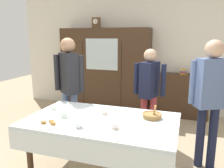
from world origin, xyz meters
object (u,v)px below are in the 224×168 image
object	(u,v)px
tea_cup_front_edge	(114,126)
tea_cup_far_left	(104,112)
dining_table	(100,128)
person_near_right_end	(149,87)
tea_cup_back_edge	(54,108)
mantel_clock	(96,23)
bookshelf_low	(181,96)
pastry_plate	(48,124)
person_beside_shelf	(69,80)
person_behind_table_left	(210,92)
wall_cabinet	(105,70)
book_stack	(183,72)
bread_basket	(152,115)
tea_cup_center	(64,115)
spoon_far_left	(81,109)
spoon_near_left	(152,133)
tea_cup_near_left	(79,125)
spoon_far_right	(94,111)

from	to	relation	value
tea_cup_front_edge	tea_cup_far_left	bearing A→B (deg)	123.92
dining_table	person_near_right_end	distance (m)	1.32
tea_cup_back_edge	tea_cup_far_left	xyz separation A→B (m)	(0.71, 0.04, -0.00)
mantel_clock	bookshelf_low	distance (m)	2.52
pastry_plate	person_beside_shelf	size ratio (longest dim) A/B	0.16
tea_cup_front_edge	person_behind_table_left	distance (m)	1.35
bookshelf_low	tea_cup_back_edge	world-z (taller)	bookshelf_low
wall_cabinet	book_stack	world-z (taller)	wall_cabinet
dining_table	bread_basket	distance (m)	0.64
tea_cup_center	bread_basket	distance (m)	1.08
wall_cabinet	spoon_far_left	xyz separation A→B (m)	(0.51, -2.30, -0.19)
tea_cup_back_edge	spoon_near_left	size ratio (longest dim) A/B	1.09
book_stack	pastry_plate	size ratio (longest dim) A/B	0.75
dining_table	tea_cup_near_left	world-z (taller)	tea_cup_near_left
tea_cup_front_edge	dining_table	bearing A→B (deg)	141.20
dining_table	person_behind_table_left	bearing A→B (deg)	28.96
person_behind_table_left	spoon_far_right	bearing A→B (deg)	-163.30
dining_table	spoon_far_left	distance (m)	0.49
tea_cup_far_left	bread_basket	world-z (taller)	bread_basket
tea_cup_back_edge	tea_cup_near_left	size ratio (longest dim) A/B	1.00
tea_cup_front_edge	bread_basket	size ratio (longest dim) A/B	0.54
tea_cup_front_edge	pastry_plate	xyz separation A→B (m)	(-0.73, -0.14, -0.02)
book_stack	mantel_clock	bearing A→B (deg)	-178.51
dining_table	person_behind_table_left	world-z (taller)	person_behind_table_left
bookshelf_low	person_behind_table_left	size ratio (longest dim) A/B	0.65
dining_table	person_behind_table_left	size ratio (longest dim) A/B	1.06
wall_cabinet	spoon_far_right	distance (m)	2.45
bread_basket	spoon_far_right	bearing A→B (deg)	-179.34
tea_cup_near_left	tea_cup_center	distance (m)	0.39
book_stack	bookshelf_low	bearing A→B (deg)	0.00
wall_cabinet	person_behind_table_left	bearing A→B (deg)	-41.71
spoon_near_left	tea_cup_back_edge	bearing A→B (deg)	166.55
dining_table	person_behind_table_left	xyz separation A→B (m)	(1.24, 0.68, 0.37)
spoon_near_left	dining_table	bearing A→B (deg)	165.21
tea_cup_center	bookshelf_low	bearing A→B (deg)	64.29
pastry_plate	spoon_near_left	xyz separation A→B (m)	(1.13, 0.17, -0.01)
bread_basket	person_beside_shelf	xyz separation A→B (m)	(-1.40, 0.49, 0.25)
wall_cabinet	tea_cup_center	size ratio (longest dim) A/B	16.15
book_stack	person_near_right_end	world-z (taller)	person_near_right_end
dining_table	tea_cup_center	distance (m)	0.47
tea_cup_center	spoon_far_left	world-z (taller)	tea_cup_center
tea_cup_front_edge	person_beside_shelf	bearing A→B (deg)	138.37
person_behind_table_left	person_beside_shelf	distance (m)	2.06
spoon_far_right	tea_cup_near_left	bearing A→B (deg)	-84.50
bookshelf_low	pastry_plate	world-z (taller)	bookshelf_low
spoon_near_left	spoon_far_left	world-z (taller)	same
mantel_clock	dining_table	bearing A→B (deg)	-66.76
bread_basket	pastry_plate	size ratio (longest dim) A/B	0.86
tea_cup_back_edge	tea_cup_front_edge	xyz separation A→B (m)	(0.98, -0.35, 0.00)
wall_cabinet	bookshelf_low	bearing A→B (deg)	1.65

